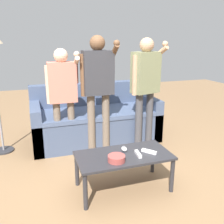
{
  "coord_description": "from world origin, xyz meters",
  "views": [
    {
      "loc": [
        -0.76,
        -2.34,
        1.54
      ],
      "look_at": [
        0.12,
        0.33,
        0.72
      ],
      "focal_mm": 39.62,
      "sensor_mm": 36.0,
      "label": 1
    }
  ],
  "objects_px": {
    "game_remote_nunchuk": "(124,149)",
    "game_remote_wand_near": "(138,154)",
    "coffee_table": "(124,159)",
    "game_remote_wand_far": "(149,151)",
    "player_right": "(146,81)",
    "player_center": "(98,82)",
    "player_left": "(63,90)",
    "couch": "(95,120)",
    "snack_bowl": "(116,158)"
  },
  "relations": [
    {
      "from": "game_remote_nunchuk",
      "to": "game_remote_wand_near",
      "type": "height_order",
      "value": "game_remote_nunchuk"
    },
    {
      "from": "coffee_table",
      "to": "game_remote_wand_far",
      "type": "xyz_separation_m",
      "value": [
        0.27,
        -0.05,
        0.07
      ]
    },
    {
      "from": "player_right",
      "to": "game_remote_wand_near",
      "type": "bearing_deg",
      "value": -118.42
    },
    {
      "from": "coffee_table",
      "to": "game_remote_wand_near",
      "type": "xyz_separation_m",
      "value": [
        0.13,
        -0.07,
        0.07
      ]
    },
    {
      "from": "game_remote_wand_near",
      "to": "game_remote_wand_far",
      "type": "height_order",
      "value": "same"
    },
    {
      "from": "player_center",
      "to": "game_remote_wand_near",
      "type": "relative_size",
      "value": 10.33
    },
    {
      "from": "player_left",
      "to": "couch",
      "type": "bearing_deg",
      "value": 38.33
    },
    {
      "from": "coffee_table",
      "to": "game_remote_wand_near",
      "type": "distance_m",
      "value": 0.16
    },
    {
      "from": "game_remote_wand_near",
      "to": "couch",
      "type": "bearing_deg",
      "value": 92.75
    },
    {
      "from": "player_right",
      "to": "player_center",
      "type": "bearing_deg",
      "value": 176.57
    },
    {
      "from": "couch",
      "to": "player_center",
      "type": "distance_m",
      "value": 0.85
    },
    {
      "from": "player_right",
      "to": "game_remote_wand_far",
      "type": "height_order",
      "value": "player_right"
    },
    {
      "from": "coffee_table",
      "to": "player_right",
      "type": "bearing_deg",
      "value": 54.15
    },
    {
      "from": "couch",
      "to": "game_remote_wand_near",
      "type": "bearing_deg",
      "value": -87.25
    },
    {
      "from": "game_remote_wand_far",
      "to": "player_center",
      "type": "bearing_deg",
      "value": 104.75
    },
    {
      "from": "coffee_table",
      "to": "game_remote_wand_far",
      "type": "height_order",
      "value": "game_remote_wand_far"
    },
    {
      "from": "coffee_table",
      "to": "player_right",
      "type": "relative_size",
      "value": 0.63
    },
    {
      "from": "player_right",
      "to": "player_left",
      "type": "bearing_deg",
      "value": 174.67
    },
    {
      "from": "snack_bowl",
      "to": "game_remote_wand_far",
      "type": "xyz_separation_m",
      "value": [
        0.39,
        0.07,
        -0.01
      ]
    },
    {
      "from": "coffee_table",
      "to": "snack_bowl",
      "type": "height_order",
      "value": "snack_bowl"
    },
    {
      "from": "game_remote_nunchuk",
      "to": "player_center",
      "type": "relative_size",
      "value": 0.05
    },
    {
      "from": "game_remote_nunchuk",
      "to": "player_left",
      "type": "bearing_deg",
      "value": 117.35
    },
    {
      "from": "couch",
      "to": "coffee_table",
      "type": "relative_size",
      "value": 1.95
    },
    {
      "from": "player_left",
      "to": "game_remote_nunchuk",
      "type": "bearing_deg",
      "value": -62.65
    },
    {
      "from": "couch",
      "to": "game_remote_wand_far",
      "type": "height_order",
      "value": "couch"
    },
    {
      "from": "player_right",
      "to": "game_remote_wand_near",
      "type": "relative_size",
      "value": 10.14
    },
    {
      "from": "player_left",
      "to": "player_right",
      "type": "height_order",
      "value": "player_right"
    },
    {
      "from": "player_center",
      "to": "player_right",
      "type": "bearing_deg",
      "value": -3.43
    },
    {
      "from": "couch",
      "to": "game_remote_wand_near",
      "type": "relative_size",
      "value": 12.39
    },
    {
      "from": "couch",
      "to": "player_right",
      "type": "relative_size",
      "value": 1.22
    },
    {
      "from": "player_left",
      "to": "game_remote_wand_near",
      "type": "distance_m",
      "value": 1.35
    },
    {
      "from": "player_center",
      "to": "game_remote_wand_near",
      "type": "bearing_deg",
      "value": -82.58
    },
    {
      "from": "game_remote_nunchuk",
      "to": "player_right",
      "type": "relative_size",
      "value": 0.06
    },
    {
      "from": "game_remote_wand_near",
      "to": "player_right",
      "type": "bearing_deg",
      "value": 61.58
    },
    {
      "from": "coffee_table",
      "to": "player_left",
      "type": "xyz_separation_m",
      "value": [
        -0.46,
        1.04,
        0.56
      ]
    },
    {
      "from": "game_remote_nunchuk",
      "to": "game_remote_wand_far",
      "type": "relative_size",
      "value": 0.59
    },
    {
      "from": "player_center",
      "to": "game_remote_wand_near",
      "type": "height_order",
      "value": "player_center"
    },
    {
      "from": "couch",
      "to": "player_left",
      "type": "height_order",
      "value": "player_left"
    },
    {
      "from": "snack_bowl",
      "to": "game_remote_nunchuk",
      "type": "distance_m",
      "value": 0.25
    },
    {
      "from": "player_right",
      "to": "couch",
      "type": "bearing_deg",
      "value": 139.65
    },
    {
      "from": "couch",
      "to": "game_remote_nunchuk",
      "type": "xyz_separation_m",
      "value": [
        -0.03,
        -1.38,
        0.11
      ]
    },
    {
      "from": "couch",
      "to": "game_remote_wand_far",
      "type": "bearing_deg",
      "value": -82.17
    },
    {
      "from": "couch",
      "to": "player_left",
      "type": "bearing_deg",
      "value": -141.67
    },
    {
      "from": "game_remote_nunchuk",
      "to": "snack_bowl",
      "type": "bearing_deg",
      "value": -128.52
    },
    {
      "from": "couch",
      "to": "coffee_table",
      "type": "xyz_separation_m",
      "value": [
        -0.06,
        -1.46,
        0.04
      ]
    },
    {
      "from": "player_left",
      "to": "game_remote_wand_far",
      "type": "distance_m",
      "value": 1.4
    },
    {
      "from": "couch",
      "to": "game_remote_wand_far",
      "type": "distance_m",
      "value": 1.52
    },
    {
      "from": "couch",
      "to": "snack_bowl",
      "type": "bearing_deg",
      "value": -96.58
    },
    {
      "from": "player_left",
      "to": "game_remote_wand_near",
      "type": "bearing_deg",
      "value": -61.58
    },
    {
      "from": "snack_bowl",
      "to": "player_right",
      "type": "xyz_separation_m",
      "value": [
        0.8,
        1.05,
        0.56
      ]
    }
  ]
}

